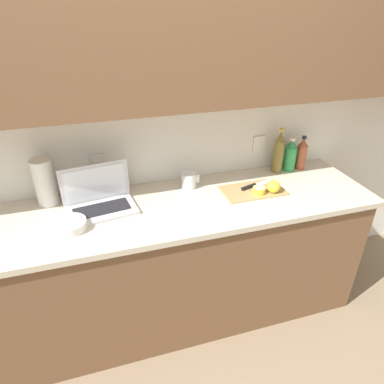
{
  "coord_description": "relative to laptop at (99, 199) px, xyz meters",
  "views": [
    {
      "loc": [
        -0.33,
        -1.66,
        1.94
      ],
      "look_at": [
        0.17,
        -0.01,
        0.97
      ],
      "focal_mm": 32.0,
      "sensor_mm": 36.0,
      "label": 1
    }
  ],
  "objects": [
    {
      "name": "ground_plane",
      "position": [
        0.35,
        -0.09,
        -0.95
      ],
      "size": [
        12.0,
        12.0,
        0.0
      ],
      "primitive_type": "plane",
      "color": "#847056",
      "rests_on": "ground"
    },
    {
      "name": "knife",
      "position": [
        0.95,
        -0.03,
        -0.04
      ],
      "size": [
        0.27,
        0.11,
        0.02
      ],
      "rotation": [
        0.0,
        0.0,
        0.29
      ],
      "color": "silver",
      "rests_on": "cutting_board"
    },
    {
      "name": "laptop",
      "position": [
        0.0,
        0.0,
        0.0
      ],
      "size": [
        0.41,
        0.29,
        0.25
      ],
      "rotation": [
        0.0,
        0.0,
        0.14
      ],
      "color": "silver",
      "rests_on": "counter_unit"
    },
    {
      "name": "paper_towel_roll",
      "position": [
        -0.29,
        0.15,
        0.08
      ],
      "size": [
        0.12,
        0.12,
        0.28
      ],
      "color": "white",
      "rests_on": "counter_unit"
    },
    {
      "name": "bowl_white",
      "position": [
        -0.16,
        -0.17,
        -0.04
      ],
      "size": [
        0.17,
        0.17,
        0.05
      ],
      "color": "white",
      "rests_on": "counter_unit"
    },
    {
      "name": "measuring_cup",
      "position": [
        0.56,
        0.09,
        -0.01
      ],
      "size": [
        0.12,
        0.1,
        0.1
      ],
      "color": "silver",
      "rests_on": "counter_unit"
    },
    {
      "name": "wall_back",
      "position": [
        0.35,
        0.16,
        0.61
      ],
      "size": [
        5.2,
        0.38,
        2.6
      ],
      "color": "white",
      "rests_on": "ground_plane"
    },
    {
      "name": "lemon_whole_beside",
      "position": [
        1.04,
        -0.13,
        -0.01
      ],
      "size": [
        0.08,
        0.08,
        0.08
      ],
      "color": "yellow",
      "rests_on": "cutting_board"
    },
    {
      "name": "bottle_oil_tall",
      "position": [
        1.3,
        0.14,
        0.05
      ],
      "size": [
        0.08,
        0.08,
        0.24
      ],
      "color": "#2D934C",
      "rests_on": "counter_unit"
    },
    {
      "name": "cutting_board",
      "position": [
        0.93,
        -0.07,
        -0.06
      ],
      "size": [
        0.39,
        0.22,
        0.01
      ],
      "primitive_type": "cube",
      "color": "tan",
      "rests_on": "counter_unit"
    },
    {
      "name": "bottle_water_clear",
      "position": [
        1.39,
        0.14,
        0.05
      ],
      "size": [
        0.07,
        0.07,
        0.24
      ],
      "color": "#A34C2D",
      "rests_on": "counter_unit"
    },
    {
      "name": "counter_unit",
      "position": [
        0.33,
        -0.09,
        -0.49
      ],
      "size": [
        2.57,
        0.65,
        0.89
      ],
      "color": "brown",
      "rests_on": "ground_plane"
    },
    {
      "name": "lemon_half_cut",
      "position": [
        0.95,
        -0.12,
        -0.03
      ],
      "size": [
        0.08,
        0.08,
        0.04
      ],
      "color": "yellow",
      "rests_on": "cutting_board"
    },
    {
      "name": "bottle_green_soda",
      "position": [
        1.21,
        0.14,
        0.08
      ],
      "size": [
        0.07,
        0.07,
        0.31
      ],
      "color": "olive",
      "rests_on": "counter_unit"
    }
  ]
}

